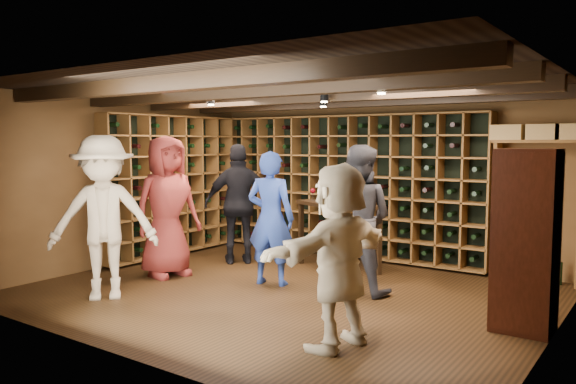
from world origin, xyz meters
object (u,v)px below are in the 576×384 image
Objects in this scene: guest_woman_black at (240,204)px; tasting_table at (338,211)px; guest_red_floral at (167,206)px; guest_khaki at (103,218)px; guest_beige at (339,256)px; man_grey_suit at (358,219)px; display_cabinet at (525,244)px; man_blue_shirt at (271,218)px.

tasting_table is at bearing 156.19° from guest_woman_black.
guest_red_floral reaches higher than guest_khaki.
man_grey_suit is at bearing -146.02° from guest_beige.
guest_khaki is at bearing -75.01° from guest_beige.
guest_woman_black is 1.26× the size of tasting_table.
guest_khaki is (-2.32, -1.94, 0.06)m from man_grey_suit.
man_grey_suit is (-1.99, 0.30, 0.05)m from display_cabinet.
man_grey_suit reaches higher than tasting_table.
man_blue_shirt is at bearing 9.00° from man_grey_suit.
display_cabinet is 0.91× the size of guest_khaki.
guest_khaki reaches higher than tasting_table.
guest_woman_black reaches higher than display_cabinet.
guest_woman_black is at bearing -47.72° from man_blue_shirt.
man_grey_suit is 2.31m from guest_woman_black.
display_cabinet is 3.10m from tasting_table.
man_grey_suit is at bearing -61.00° from guest_red_floral.
display_cabinet is at bearing 150.00° from guest_beige.
guest_khaki reaches higher than man_blue_shirt.
guest_beige is at bearing -44.35° from guest_khaki.
guest_khaki is at bearing 39.32° from man_blue_shirt.
display_cabinet is at bearing 165.33° from man_blue_shirt.
guest_khaki reaches higher than man_grey_suit.
man_blue_shirt is 1.29m from tasting_table.
guest_woman_black is at bearing -115.22° from guest_beige.
guest_red_floral is 1.06× the size of guest_woman_black.
guest_khaki is (0.23, -1.21, -0.00)m from guest_red_floral.
man_blue_shirt is 0.90× the size of guest_red_floral.
tasting_table is at bearing 155.64° from display_cabinet.
guest_red_floral is 1.23m from guest_woman_black.
man_blue_shirt is 1.20× the size of tasting_table.
guest_red_floral is (-4.54, -0.43, 0.11)m from display_cabinet.
guest_beige is 3.13m from tasting_table.
display_cabinet is 0.96× the size of guest_woman_black.
man_blue_shirt is 1.04× the size of guest_beige.
guest_woman_black is (-1.15, 0.76, 0.04)m from man_blue_shirt.
tasting_table is (-0.84, 0.98, -0.06)m from man_grey_suit.
display_cabinet is at bearing 126.29° from guest_woman_black.
man_grey_suit is 0.94× the size of guest_khaki.
guest_red_floral is at bearing -95.91° from guest_beige.
guest_khaki is 1.34× the size of tasting_table.
guest_khaki is (-4.30, -1.64, 0.10)m from display_cabinet.
guest_red_floral is at bearing -174.63° from display_cabinet.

